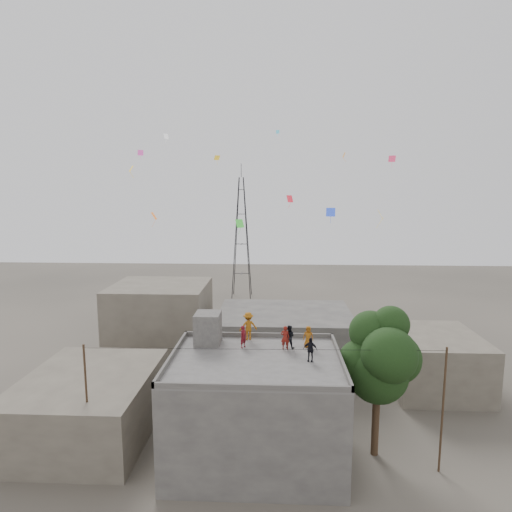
% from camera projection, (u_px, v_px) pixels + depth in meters
% --- Properties ---
extents(ground, '(140.00, 140.00, 0.00)m').
position_uv_depth(ground, '(256.00, 456.00, 25.82)').
color(ground, '#3F3B34').
rests_on(ground, ground).
extents(main_building, '(10.00, 8.00, 6.10)m').
position_uv_depth(main_building, '(256.00, 408.00, 25.38)').
color(main_building, '#484643').
rests_on(main_building, ground).
extents(parapet, '(10.00, 8.00, 0.30)m').
position_uv_depth(parapet, '(256.00, 357.00, 24.91)').
color(parapet, '#484643').
rests_on(parapet, main_building).
extents(stair_head_box, '(1.60, 1.80, 2.00)m').
position_uv_depth(stair_head_box, '(208.00, 328.00, 27.50)').
color(stair_head_box, '#484643').
rests_on(stair_head_box, main_building).
extents(neighbor_west, '(8.00, 10.00, 4.00)m').
position_uv_depth(neighbor_west, '(90.00, 404.00, 28.01)').
color(neighbor_west, '#585146').
rests_on(neighbor_west, ground).
extents(neighbor_north, '(12.00, 9.00, 5.00)m').
position_uv_depth(neighbor_north, '(285.00, 338.00, 39.20)').
color(neighbor_north, '#484643').
rests_on(neighbor_north, ground).
extents(neighbor_northwest, '(9.00, 8.00, 7.00)m').
position_uv_depth(neighbor_northwest, '(161.00, 320.00, 41.58)').
color(neighbor_northwest, '#585146').
rests_on(neighbor_northwest, ground).
extents(neighbor_east, '(7.00, 8.00, 4.40)m').
position_uv_depth(neighbor_east, '(433.00, 361.00, 34.74)').
color(neighbor_east, '#585146').
rests_on(neighbor_east, ground).
extents(tree, '(4.90, 4.60, 9.10)m').
position_uv_depth(tree, '(381.00, 358.00, 25.18)').
color(tree, black).
rests_on(tree, ground).
extents(utility_line, '(20.12, 0.62, 7.40)m').
position_uv_depth(utility_line, '(263.00, 407.00, 24.00)').
color(utility_line, black).
rests_on(utility_line, ground).
extents(transmission_tower, '(2.97, 2.97, 20.01)m').
position_uv_depth(transmission_tower, '(242.00, 238.00, 64.20)').
color(transmission_tower, black).
rests_on(transmission_tower, ground).
extents(person_red_adult, '(0.61, 0.46, 1.50)m').
position_uv_depth(person_red_adult, '(285.00, 338.00, 26.45)').
color(person_red_adult, maroon).
rests_on(person_red_adult, main_building).
extents(person_orange_child, '(0.71, 0.50, 1.37)m').
position_uv_depth(person_orange_child, '(308.00, 337.00, 26.81)').
color(person_orange_child, '#9B5411').
rests_on(person_orange_child, main_building).
extents(person_dark_child, '(0.83, 0.73, 1.45)m').
position_uv_depth(person_dark_child, '(289.00, 337.00, 26.70)').
color(person_dark_child, black).
rests_on(person_dark_child, main_building).
extents(person_dark_adult, '(0.87, 0.50, 1.40)m').
position_uv_depth(person_dark_adult, '(310.00, 350.00, 24.57)').
color(person_dark_adult, black).
rests_on(person_dark_adult, main_building).
extents(person_orange_adult, '(1.35, 1.02, 1.85)m').
position_uv_depth(person_orange_adult, '(248.00, 326.00, 28.18)').
color(person_orange_adult, '#995711').
rests_on(person_orange_adult, main_building).
extents(person_red_child, '(0.58, 0.61, 1.40)m').
position_uv_depth(person_red_child, '(243.00, 337.00, 26.76)').
color(person_red_child, maroon).
rests_on(person_red_child, main_building).
extents(kites, '(17.51, 18.91, 8.01)m').
position_uv_depth(kites, '(271.00, 186.00, 29.16)').
color(kites, orange).
rests_on(kites, ground).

